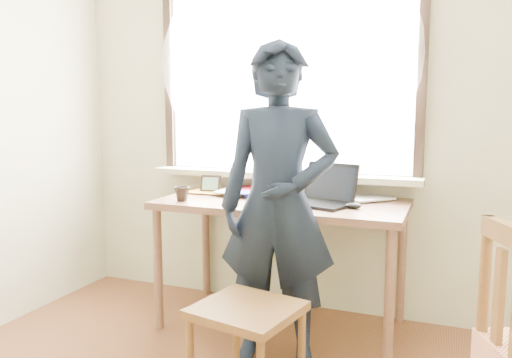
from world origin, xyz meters
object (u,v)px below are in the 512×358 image
at_px(desk, 282,214).
at_px(person, 279,206).
at_px(laptop, 324,195).
at_px(mug_white, 272,188).
at_px(mug_dark, 182,194).
at_px(work_chair, 247,320).

xyz_separation_m(desk, person, (0.13, -0.43, 0.14)).
xyz_separation_m(laptop, mug_white, (-0.39, 0.17, -0.00)).
bearing_deg(person, desk, 96.31).
distance_m(mug_dark, work_chair, 1.02).
height_order(mug_white, person, person).
bearing_deg(desk, laptop, -6.72).
distance_m(desk, work_chair, 0.91).
bearing_deg(work_chair, person, 88.26).
height_order(desk, mug_dark, mug_dark).
distance_m(laptop, mug_dark, 0.86).
bearing_deg(mug_white, person, -67.00).
xyz_separation_m(desk, work_chair, (0.11, -0.84, -0.34)).
distance_m(desk, mug_dark, 0.63).
relative_size(desk, mug_dark, 15.68).
relative_size(laptop, person, 0.25).
bearing_deg(person, laptop, 60.00).
bearing_deg(mug_white, mug_dark, -139.72).
bearing_deg(desk, work_chair, -82.34).
height_order(desk, mug_white, mug_white).
bearing_deg(person, mug_dark, 155.06).
relative_size(mug_white, work_chair, 0.26).
relative_size(desk, work_chair, 2.87).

